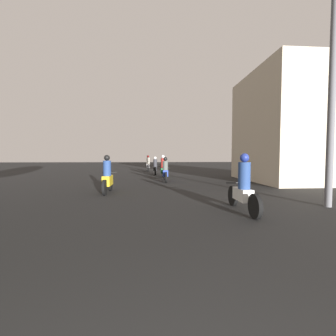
# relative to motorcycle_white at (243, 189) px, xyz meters

# --- Properties ---
(motorcycle_white) EXTENTS (0.60, 2.10, 1.60)m
(motorcycle_white) POSITION_rel_motorcycle_white_xyz_m (0.00, 0.00, 0.00)
(motorcycle_white) COLOR black
(motorcycle_white) RESTS_ON ground_plane
(motorcycle_yellow) EXTENTS (0.60, 1.87, 1.58)m
(motorcycle_yellow) POSITION_rel_motorcycle_white_xyz_m (-4.32, 3.55, -0.01)
(motorcycle_yellow) COLOR black
(motorcycle_yellow) RESTS_ON ground_plane
(motorcycle_blue) EXTENTS (0.60, 2.03, 1.48)m
(motorcycle_blue) POSITION_rel_motorcycle_white_xyz_m (-1.66, 7.62, -0.04)
(motorcycle_blue) COLOR black
(motorcycle_blue) RESTS_ON ground_plane
(motorcycle_green) EXTENTS (0.60, 1.91, 1.62)m
(motorcycle_green) POSITION_rel_motorcycle_white_xyz_m (-1.65, 10.37, 0.01)
(motorcycle_green) COLOR black
(motorcycle_green) RESTS_ON ground_plane
(motorcycle_black) EXTENTS (0.60, 2.14, 1.51)m
(motorcycle_black) POSITION_rel_motorcycle_white_xyz_m (-2.18, 12.97, -0.03)
(motorcycle_black) COLOR black
(motorcycle_black) RESTS_ON ground_plane
(motorcycle_silver) EXTENTS (0.60, 2.13, 1.63)m
(motorcycle_silver) POSITION_rel_motorcycle_white_xyz_m (-2.85, 17.30, 0.01)
(motorcycle_silver) COLOR black
(motorcycle_silver) RESTS_ON ground_plane
(building_right_near) EXTENTS (5.85, 6.34, 6.58)m
(building_right_near) POSITION_rel_motorcycle_white_xyz_m (6.43, 7.37, 2.65)
(building_right_near) COLOR beige
(building_right_near) RESTS_ON ground_plane
(utility_pole_near) EXTENTS (1.60, 0.20, 7.90)m
(utility_pole_near) POSITION_rel_motorcycle_white_xyz_m (2.80, 0.41, 3.47)
(utility_pole_near) COLOR slate
(utility_pole_near) RESTS_ON ground_plane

